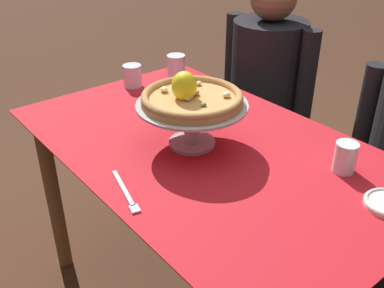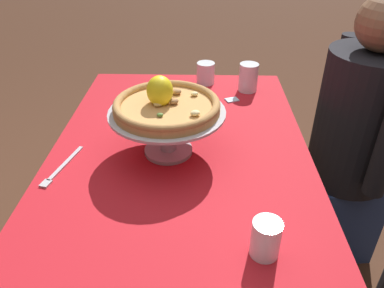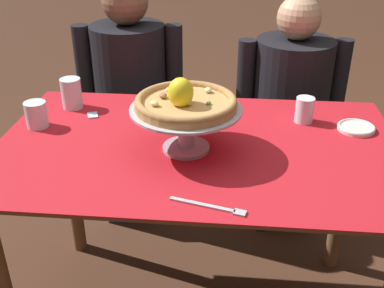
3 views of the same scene
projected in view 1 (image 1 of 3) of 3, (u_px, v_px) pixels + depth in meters
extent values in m
cylinder|color=brown|center=(54.00, 198.00, 1.85)|extent=(0.06, 0.06, 0.74)
cylinder|color=brown|center=(179.00, 148.00, 2.21)|extent=(0.06, 0.06, 0.74)
cube|color=brown|center=(207.00, 149.00, 1.45)|extent=(1.29, 0.78, 0.02)
cube|color=red|center=(207.00, 145.00, 1.44)|extent=(1.33, 0.82, 0.00)
cylinder|color=#B7B7C1|center=(192.00, 143.00, 1.44)|extent=(0.15, 0.15, 0.01)
cylinder|color=#B7B7C1|center=(192.00, 124.00, 1.41)|extent=(0.05, 0.05, 0.13)
cylinder|color=#B7B7C1|center=(192.00, 105.00, 1.37)|extent=(0.35, 0.35, 0.01)
cylinder|color=tan|center=(192.00, 101.00, 1.37)|extent=(0.32, 0.32, 0.02)
torus|color=#AF7D47|center=(192.00, 96.00, 1.36)|extent=(0.32, 0.32, 0.02)
ellipsoid|color=#996B42|center=(183.00, 86.00, 1.42)|extent=(0.03, 0.03, 0.02)
ellipsoid|color=beige|center=(226.00, 95.00, 1.36)|extent=(0.03, 0.03, 0.02)
ellipsoid|color=beige|center=(199.00, 83.00, 1.44)|extent=(0.03, 0.03, 0.01)
ellipsoid|color=beige|center=(164.00, 89.00, 1.40)|extent=(0.04, 0.04, 0.02)
ellipsoid|color=#996B42|center=(196.00, 93.00, 1.37)|extent=(0.04, 0.04, 0.02)
ellipsoid|color=#4C7533|center=(204.00, 105.00, 1.30)|extent=(0.02, 0.02, 0.01)
ellipsoid|color=tan|center=(188.00, 97.00, 1.34)|extent=(0.04, 0.04, 0.02)
ellipsoid|color=#4C7533|center=(189.00, 96.00, 1.36)|extent=(0.03, 0.02, 0.01)
ellipsoid|color=yellow|center=(184.00, 86.00, 1.34)|extent=(0.10, 0.10, 0.09)
cylinder|color=white|center=(345.00, 157.00, 1.28)|extent=(0.07, 0.07, 0.09)
cylinder|color=silver|center=(344.00, 165.00, 1.30)|extent=(0.06, 0.06, 0.04)
cylinder|color=white|center=(132.00, 76.00, 1.85)|extent=(0.08, 0.08, 0.09)
cylinder|color=silver|center=(133.00, 81.00, 1.86)|extent=(0.07, 0.07, 0.05)
cylinder|color=white|center=(176.00, 68.00, 1.89)|extent=(0.08, 0.08, 0.12)
cylinder|color=silver|center=(176.00, 75.00, 1.91)|extent=(0.07, 0.07, 0.06)
cube|color=#B7B7C1|center=(123.00, 188.00, 1.22)|extent=(0.18, 0.06, 0.01)
cube|color=#B7B7C1|center=(135.00, 209.00, 1.14)|extent=(0.04, 0.03, 0.01)
cube|color=silver|center=(177.00, 91.00, 1.82)|extent=(0.05, 0.06, 0.00)
cube|color=navy|center=(259.00, 167.00, 2.35)|extent=(0.31, 0.35, 0.42)
cylinder|color=black|center=(266.00, 80.00, 2.11)|extent=(0.38, 0.38, 0.56)
cylinder|color=black|center=(233.00, 61.00, 2.22)|extent=(0.08, 0.08, 0.48)
cylinder|color=black|center=(306.00, 84.00, 1.96)|extent=(0.08, 0.08, 0.48)
cylinder|color=black|center=(367.00, 116.00, 1.72)|extent=(0.08, 0.08, 0.42)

